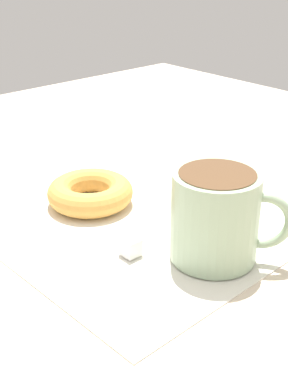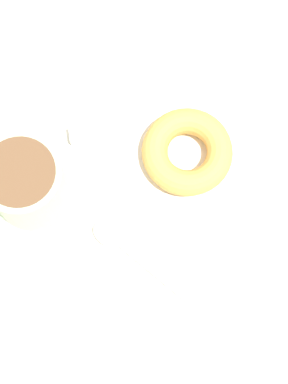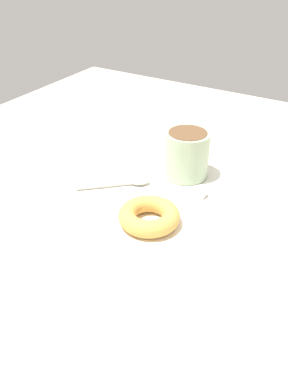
# 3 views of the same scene
# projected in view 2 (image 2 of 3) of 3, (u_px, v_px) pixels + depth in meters

# --- Properties ---
(ground_plane) EXTENTS (1.20, 1.20, 0.02)m
(ground_plane) POSITION_uv_depth(u_px,v_px,m) (118.00, 185.00, 0.72)
(ground_plane) COLOR beige
(napkin) EXTENTS (0.37, 0.37, 0.00)m
(napkin) POSITION_uv_depth(u_px,v_px,m) (144.00, 197.00, 0.71)
(napkin) COLOR white
(napkin) RESTS_ON ground_plane
(coffee_cup) EXTENTS (0.10, 0.10, 0.09)m
(coffee_cup) POSITION_uv_depth(u_px,v_px,m) (21.00, 181.00, 0.66)
(coffee_cup) COLOR #9EB793
(coffee_cup) RESTS_ON napkin
(donut) EXTENTS (0.10, 0.10, 0.03)m
(donut) POSITION_uv_depth(u_px,v_px,m) (184.00, 152.00, 0.70)
(donut) COLOR gold
(donut) RESTS_ON napkin
(spoon) EXTENTS (0.10, 0.11, 0.01)m
(spoon) POSITION_uv_depth(u_px,v_px,m) (118.00, 247.00, 0.69)
(spoon) COLOR #B7B2A8
(spoon) RESTS_ON napkin
(sugar_cube) EXTENTS (0.02, 0.02, 0.02)m
(sugar_cube) POSITION_uv_depth(u_px,v_px,m) (74.00, 136.00, 0.72)
(sugar_cube) COLOR white
(sugar_cube) RESTS_ON napkin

